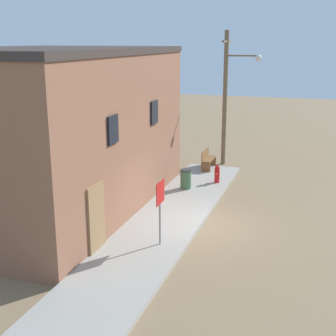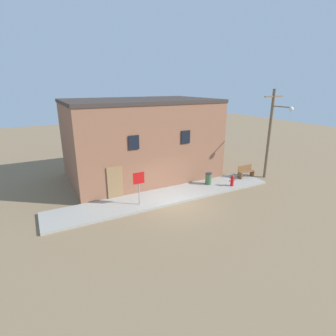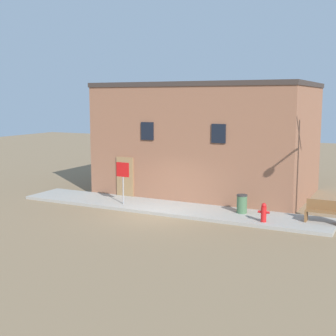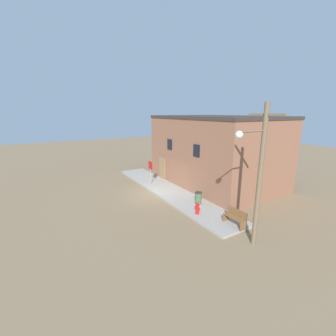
{
  "view_description": "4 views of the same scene",
  "coord_description": "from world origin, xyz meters",
  "px_view_note": "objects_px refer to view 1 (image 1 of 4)",
  "views": [
    {
      "loc": [
        -14.89,
        -3.64,
        6.3
      ],
      "look_at": [
        0.06,
        1.27,
        2.0
      ],
      "focal_mm": 50.0,
      "sensor_mm": 36.0,
      "label": 1
    },
    {
      "loc": [
        -7.42,
        -12.78,
        7.06
      ],
      "look_at": [
        0.06,
        1.27,
        2.0
      ],
      "focal_mm": 28.0,
      "sensor_mm": 36.0,
      "label": 2
    },
    {
      "loc": [
        9.77,
        -18.16,
        5.22
      ],
      "look_at": [
        0.06,
        1.27,
        2.0
      ],
      "focal_mm": 50.0,
      "sensor_mm": 36.0,
      "label": 3
    },
    {
      "loc": [
        15.07,
        -7.69,
        6.36
      ],
      "look_at": [
        0.06,
        1.27,
        2.0
      ],
      "focal_mm": 24.0,
      "sensor_mm": 36.0,
      "label": 4
    }
  ],
  "objects_px": {
    "stop_sign": "(160,201)",
    "bench": "(208,159)",
    "fire_hydrant": "(217,174)",
    "utility_pole": "(228,93)",
    "trash_bin": "(186,179)"
  },
  "relations": [
    {
      "from": "stop_sign",
      "to": "fire_hydrant",
      "type": "bearing_deg",
      "value": -2.1
    },
    {
      "from": "fire_hydrant",
      "to": "utility_pole",
      "type": "bearing_deg",
      "value": 5.51
    },
    {
      "from": "trash_bin",
      "to": "utility_pole",
      "type": "distance_m",
      "value": 6.07
    },
    {
      "from": "trash_bin",
      "to": "utility_pole",
      "type": "relative_size",
      "value": 0.12
    },
    {
      "from": "trash_bin",
      "to": "utility_pole",
      "type": "height_order",
      "value": "utility_pole"
    },
    {
      "from": "fire_hydrant",
      "to": "utility_pole",
      "type": "relative_size",
      "value": 0.12
    },
    {
      "from": "fire_hydrant",
      "to": "stop_sign",
      "type": "height_order",
      "value": "stop_sign"
    },
    {
      "from": "trash_bin",
      "to": "utility_pole",
      "type": "bearing_deg",
      "value": -7.94
    },
    {
      "from": "fire_hydrant",
      "to": "bench",
      "type": "height_order",
      "value": "bench"
    },
    {
      "from": "fire_hydrant",
      "to": "trash_bin",
      "type": "xyz_separation_m",
      "value": [
        -1.28,
        1.08,
        0.02
      ]
    },
    {
      "from": "stop_sign",
      "to": "trash_bin",
      "type": "xyz_separation_m",
      "value": [
        5.73,
        0.83,
        -1.01
      ]
    },
    {
      "from": "bench",
      "to": "trash_bin",
      "type": "bearing_deg",
      "value": 177.84
    },
    {
      "from": "trash_bin",
      "to": "utility_pole",
      "type": "xyz_separation_m",
      "value": [
        5.12,
        -0.71,
        3.18
      ]
    },
    {
      "from": "stop_sign",
      "to": "bench",
      "type": "height_order",
      "value": "stop_sign"
    },
    {
      "from": "utility_pole",
      "to": "trash_bin",
      "type": "bearing_deg",
      "value": 172.06
    }
  ]
}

